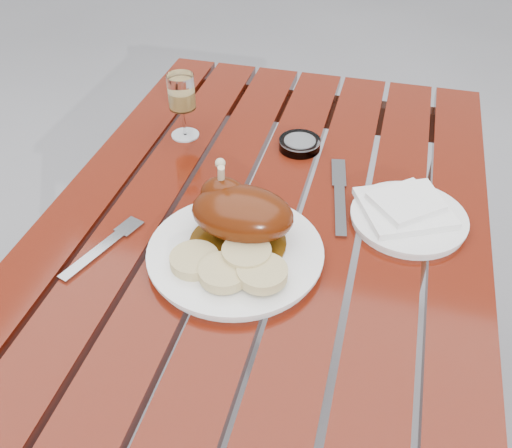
% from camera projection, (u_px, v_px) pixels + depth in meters
% --- Properties ---
extents(ground, '(60.00, 60.00, 0.00)m').
position_uv_depth(ground, '(263.00, 428.00, 1.54)').
color(ground, slate).
rests_on(ground, ground).
extents(table, '(0.80, 1.20, 0.75)m').
position_uv_depth(table, '(265.00, 340.00, 1.30)').
color(table, '#661A0C').
rests_on(table, ground).
extents(dinner_plate, '(0.37, 0.37, 0.02)m').
position_uv_depth(dinner_plate, '(235.00, 254.00, 0.96)').
color(dinner_plate, white).
rests_on(dinner_plate, table).
extents(roast_duck, '(0.17, 0.16, 0.13)m').
position_uv_depth(roast_duck, '(239.00, 212.00, 0.95)').
color(roast_duck, '#523009').
rests_on(roast_duck, dinner_plate).
extents(bread_dumplings, '(0.20, 0.12, 0.03)m').
position_uv_depth(bread_dumplings, '(232.00, 265.00, 0.90)').
color(bread_dumplings, '#D5BF82').
rests_on(bread_dumplings, dinner_plate).
extents(wine_glass, '(0.08, 0.08, 0.14)m').
position_uv_depth(wine_glass, '(183.00, 107.00, 1.22)').
color(wine_glass, tan).
rests_on(wine_glass, table).
extents(side_plate, '(0.28, 0.28, 0.02)m').
position_uv_depth(side_plate, '(408.00, 219.00, 1.03)').
color(side_plate, white).
rests_on(side_plate, table).
extents(napkin, '(0.20, 0.19, 0.01)m').
position_uv_depth(napkin, '(405.00, 208.00, 1.03)').
color(napkin, white).
rests_on(napkin, side_plate).
extents(ashtray, '(0.12, 0.12, 0.02)m').
position_uv_depth(ashtray, '(300.00, 144.00, 1.22)').
color(ashtray, '#B2B7BC').
rests_on(ashtray, table).
extents(fork, '(0.07, 0.16, 0.01)m').
position_uv_depth(fork, '(99.00, 251.00, 0.97)').
color(fork, gray).
rests_on(fork, table).
extents(knife, '(0.05, 0.21, 0.01)m').
position_uv_depth(knife, '(340.00, 201.00, 1.08)').
color(knife, gray).
rests_on(knife, table).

